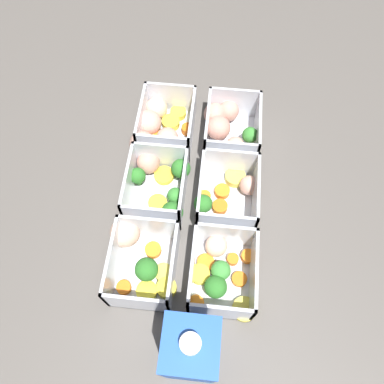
{
  "coord_description": "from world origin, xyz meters",
  "views": [
    {
      "loc": [
        -0.31,
        -0.03,
        0.63
      ],
      "look_at": [
        0.0,
        0.0,
        0.03
      ],
      "focal_mm": 35.0,
      "sensor_mm": 36.0,
      "label": 1
    }
  ],
  "objects_px": {
    "container_far_right": "(159,127)",
    "juice_carton": "(191,352)",
    "container_near_right": "(228,130)",
    "container_near_center": "(227,194)",
    "container_far_left": "(140,258)",
    "container_near_left": "(220,272)",
    "container_far_center": "(159,185)"
  },
  "relations": [
    {
      "from": "container_near_right",
      "to": "container_near_center",
      "type": "bearing_deg",
      "value": -176.63
    },
    {
      "from": "container_near_right",
      "to": "juice_carton",
      "type": "bearing_deg",
      "value": 175.94
    },
    {
      "from": "container_far_left",
      "to": "juice_carton",
      "type": "bearing_deg",
      "value": -144.55
    },
    {
      "from": "container_near_center",
      "to": "container_far_center",
      "type": "bearing_deg",
      "value": 87.87
    },
    {
      "from": "container_near_right",
      "to": "container_far_left",
      "type": "height_order",
      "value": "same"
    },
    {
      "from": "container_near_left",
      "to": "container_near_right",
      "type": "relative_size",
      "value": 0.91
    },
    {
      "from": "container_far_right",
      "to": "juice_carton",
      "type": "height_order",
      "value": "juice_carton"
    },
    {
      "from": "container_far_left",
      "to": "container_far_center",
      "type": "height_order",
      "value": "same"
    },
    {
      "from": "container_near_left",
      "to": "container_near_right",
      "type": "xyz_separation_m",
      "value": [
        0.29,
        0.01,
        0.0
      ]
    },
    {
      "from": "container_far_center",
      "to": "container_near_center",
      "type": "bearing_deg",
      "value": -92.13
    },
    {
      "from": "container_far_right",
      "to": "juice_carton",
      "type": "xyz_separation_m",
      "value": [
        -0.41,
        -0.11,
        0.07
      ]
    },
    {
      "from": "container_far_left",
      "to": "container_far_center",
      "type": "xyz_separation_m",
      "value": [
        0.14,
        -0.01,
        0.0
      ]
    },
    {
      "from": "container_far_left",
      "to": "container_far_right",
      "type": "xyz_separation_m",
      "value": [
        0.27,
        0.01,
        0.0
      ]
    },
    {
      "from": "container_near_left",
      "to": "juice_carton",
      "type": "distance_m",
      "value": 0.15
    },
    {
      "from": "container_far_left",
      "to": "juice_carton",
      "type": "xyz_separation_m",
      "value": [
        -0.14,
        -0.1,
        0.07
      ]
    },
    {
      "from": "container_near_center",
      "to": "container_far_right",
      "type": "xyz_separation_m",
      "value": [
        0.13,
        0.15,
        0.0
      ]
    },
    {
      "from": "container_near_left",
      "to": "container_near_right",
      "type": "distance_m",
      "value": 0.29
    },
    {
      "from": "container_near_right",
      "to": "juice_carton",
      "type": "distance_m",
      "value": 0.42
    },
    {
      "from": "container_near_center",
      "to": "juice_carton",
      "type": "xyz_separation_m",
      "value": [
        -0.28,
        0.04,
        0.07
      ]
    },
    {
      "from": "container_far_left",
      "to": "container_far_center",
      "type": "distance_m",
      "value": 0.14
    },
    {
      "from": "container_near_center",
      "to": "container_near_right",
      "type": "height_order",
      "value": "same"
    },
    {
      "from": "container_far_center",
      "to": "juice_carton",
      "type": "bearing_deg",
      "value": -162.72
    },
    {
      "from": "container_near_left",
      "to": "container_far_right",
      "type": "height_order",
      "value": "same"
    },
    {
      "from": "container_far_left",
      "to": "container_near_left",
      "type": "bearing_deg",
      "value": -94.28
    },
    {
      "from": "container_far_right",
      "to": "juice_carton",
      "type": "relative_size",
      "value": 0.74
    },
    {
      "from": "container_far_center",
      "to": "container_far_right",
      "type": "relative_size",
      "value": 1.0
    },
    {
      "from": "container_near_left",
      "to": "container_near_center",
      "type": "height_order",
      "value": "same"
    },
    {
      "from": "container_near_right",
      "to": "container_far_right",
      "type": "distance_m",
      "value": 0.14
    },
    {
      "from": "juice_carton",
      "to": "container_near_left",
      "type": "bearing_deg",
      "value": -15.28
    },
    {
      "from": "container_near_left",
      "to": "container_far_right",
      "type": "relative_size",
      "value": 0.98
    },
    {
      "from": "container_near_left",
      "to": "juice_carton",
      "type": "height_order",
      "value": "juice_carton"
    },
    {
      "from": "container_near_center",
      "to": "container_far_right",
      "type": "relative_size",
      "value": 0.91
    }
  ]
}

